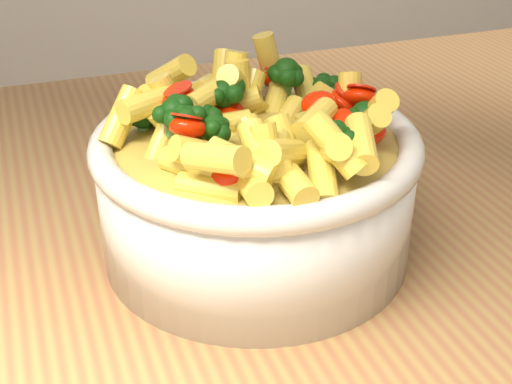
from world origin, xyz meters
name	(u,v)px	position (x,y,z in m)	size (l,w,h in m)	color
table	(349,287)	(0.00, 0.00, 0.80)	(1.20, 0.80, 0.90)	#A27C45
serving_bowl	(256,191)	(-0.12, -0.05, 0.95)	(0.25, 0.25, 0.11)	silver
pasta_salad	(256,111)	(-0.12, -0.05, 1.02)	(0.20, 0.20, 0.04)	#FEDE50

